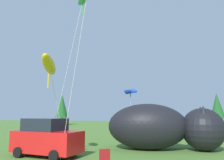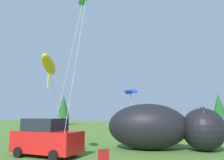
# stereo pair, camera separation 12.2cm
# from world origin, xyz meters

# --- Properties ---
(parked_car) EXTENTS (4.06, 2.34, 2.08)m
(parked_car) POSITION_xyz_m (-2.42, 3.15, 1.01)
(parked_car) COLOR red
(parked_car) RESTS_ON ground
(folding_chair) EXTENTS (0.66, 0.66, 0.91)m
(folding_chair) POSITION_xyz_m (1.73, 0.76, 0.55)
(folding_chair) COLOR maroon
(folding_chair) RESTS_ON ground
(inflatable_cat) EXTENTS (7.62, 3.59, 3.00)m
(inflatable_cat) POSITION_xyz_m (3.72, 7.04, 1.39)
(inflatable_cat) COLOR black
(inflatable_cat) RESTS_ON ground
(kite_green_fish) EXTENTS (3.07, 2.99, 11.97)m
(kite_green_fish) POSITION_xyz_m (-2.06, 6.98, 11.25)
(kite_green_fish) COLOR silver
(kite_green_fish) RESTS_ON ground
(kite_yellow_hero) EXTENTS (1.36, 3.24, 5.61)m
(kite_yellow_hero) POSITION_xyz_m (-2.08, 2.51, 5.01)
(kite_yellow_hero) COLOR silver
(kite_yellow_hero) RESTS_ON ground
(kite_blue_box) EXTENTS (1.17, 2.81, 4.41)m
(kite_blue_box) POSITION_xyz_m (1.24, 9.32, 4.06)
(kite_blue_box) COLOR silver
(kite_blue_box) RESTS_ON ground
(horizon_tree_east) EXTENTS (2.58, 2.58, 6.15)m
(horizon_tree_east) POSITION_xyz_m (12.66, 36.50, 3.78)
(horizon_tree_east) COLOR brown
(horizon_tree_east) RESTS_ON ground
(horizon_tree_west) EXTENTS (2.65, 2.65, 6.32)m
(horizon_tree_west) POSITION_xyz_m (-17.80, 33.85, 3.88)
(horizon_tree_west) COLOR brown
(horizon_tree_west) RESTS_ON ground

